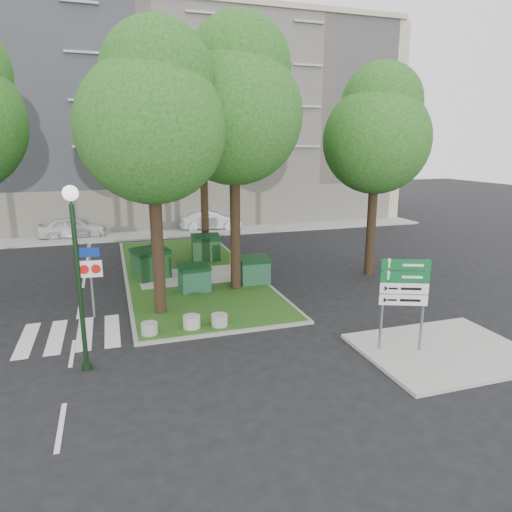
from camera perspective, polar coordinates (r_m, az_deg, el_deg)
name	(u,v)px	position (r m, az deg, el deg)	size (l,w,h in m)	color
ground	(214,335)	(15.78, -5.24, -9.82)	(120.00, 120.00, 0.00)	black
median_island	(189,272)	(23.28, -8.38, -1.96)	(6.00, 16.00, 0.12)	#1D4E16
median_kerb	(189,272)	(23.28, -8.38, -1.99)	(6.30, 16.30, 0.10)	gray
sidewalk_corner	(444,351)	(15.60, 22.41, -10.90)	(5.00, 4.00, 0.12)	#999993
building_sidewalk	(157,235)	(33.38, -12.26, 2.63)	(42.00, 3.00, 0.12)	#999993
zebra_crossing	(99,332)	(16.87, -19.08, -8.93)	(5.00, 3.00, 0.01)	silver
apartment_building	(143,124)	(40.31, -13.98, 15.74)	(41.00, 12.00, 16.00)	tan
tree_median_near_left	(153,114)	(16.82, -12.73, 16.90)	(5.20, 5.20, 10.53)	black
tree_median_near_right	(236,102)	(19.48, -2.57, 18.70)	(5.60, 5.60, 11.46)	black
tree_median_mid	(151,130)	(23.32, -12.98, 15.07)	(4.80, 4.80, 9.99)	black
tree_median_far	(203,108)	(26.83, -6.59, 17.96)	(5.80, 5.80, 11.93)	black
tree_street_right	(378,130)	(22.74, 15.00, 15.01)	(5.00, 5.00, 10.06)	black
dumpster_a	(151,264)	(22.06, -12.99, -0.94)	(1.94, 1.69, 1.51)	#0E3412
dumpster_b	(194,278)	(19.86, -7.70, -2.77)	(1.39, 1.05, 1.20)	#113D24
dumpster_c	(206,248)	(25.17, -6.30, 1.04)	(1.62, 1.20, 1.43)	#0F3312
dumpster_d	(254,270)	(20.84, -0.26, -1.75)	(1.38, 0.97, 1.28)	#113A22
bollard_left	(149,328)	(15.85, -13.18, -8.80)	(0.55, 0.55, 0.39)	gray
bollard_right	(219,320)	(16.17, -4.60, -7.97)	(0.57, 0.57, 0.41)	gray
bollard_mid	(192,322)	(16.10, -8.06, -8.13)	(0.60, 0.60, 0.43)	#A1A19C
litter_bin	(234,259)	(23.67, -2.72, -0.42)	(0.46, 0.46, 0.80)	yellow
street_lamp	(77,258)	(13.26, -21.52, -0.21)	(0.42, 0.42, 5.27)	black
traffic_sign_pole	(90,270)	(17.74, -19.99, -1.67)	(0.86, 0.14, 2.86)	slate
directional_sign	(404,290)	(14.45, 17.99, -4.10)	(1.35, 0.58, 2.88)	slate
car_white	(73,227)	(34.00, -21.94, 3.33)	(1.78, 4.42, 1.51)	silver
car_silver	(210,220)	(34.85, -5.73, 4.49)	(1.60, 4.59, 1.51)	#A8AAB0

